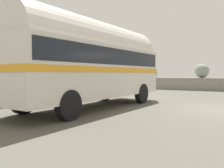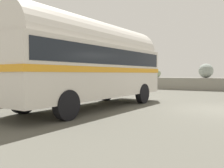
{
  "view_description": "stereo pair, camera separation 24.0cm",
  "coord_description": "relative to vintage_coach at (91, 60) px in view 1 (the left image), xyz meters",
  "views": [
    {
      "loc": [
        0.77,
        -10.61,
        1.48
      ],
      "look_at": [
        -4.05,
        -1.78,
        1.04
      ],
      "focal_mm": 38.39,
      "sensor_mm": 36.0,
      "label": 1
    },
    {
      "loc": [
        0.98,
        -10.49,
        1.48
      ],
      "look_at": [
        -4.05,
        -1.78,
        1.04
      ],
      "focal_mm": 38.39,
      "sensor_mm": 36.0,
      "label": 2
    }
  ],
  "objects": [
    {
      "name": "second_coach",
      "position": [
        -4.96,
        1.82,
        0.0
      ],
      "size": [
        2.79,
        8.68,
        3.7
      ],
      "rotation": [
        0.0,
        0.0,
        0.04
      ],
      "color": "black",
      "rests_on": "ground"
    },
    {
      "name": "ground",
      "position": [
        4.86,
        2.12,
        -2.04
      ],
      "size": [
        32.0,
        26.0,
        0.02
      ],
      "color": "#545349"
    },
    {
      "name": "vintage_coach",
      "position": [
        0.0,
        0.0,
        0.0
      ],
      "size": [
        3.03,
        8.73,
        3.7
      ],
      "rotation": [
        0.0,
        0.0,
        -0.07
      ],
      "color": "black",
      "rests_on": "ground"
    }
  ]
}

